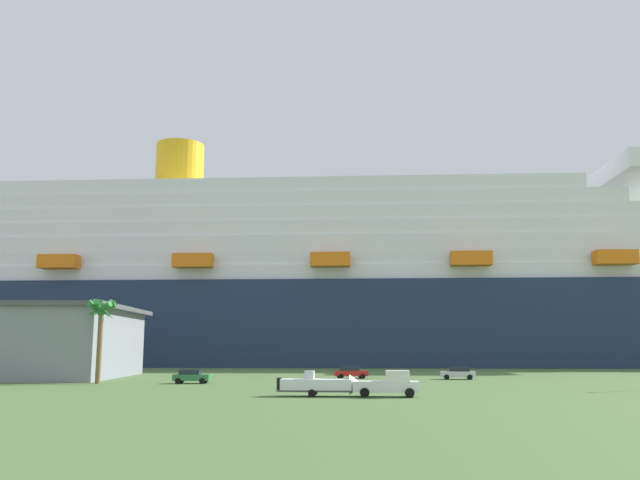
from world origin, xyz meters
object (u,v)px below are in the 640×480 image
Objects in this scene: parked_car_silver_sedan at (458,373)px; palm_tree at (101,316)px; pickup_truck at (389,384)px; parked_car_blue_suv at (5,372)px; cruise_ship at (334,290)px; parked_car_red_hatchback at (350,372)px; small_boat_on_trailer at (324,385)px; parked_car_green_wagon at (191,376)px.

palm_tree is at bearing -165.96° from parked_car_silver_sedan.
parked_car_blue_suv is at bearing 148.50° from pickup_truck.
pickup_truck is 0.58× the size of palm_tree.
parked_car_red_hatchback is at bearing -87.27° from cruise_ship.
cruise_ship reaches higher than parked_car_silver_sedan.
cruise_ship is at bearing 89.99° from small_boat_on_trailer.
parked_car_green_wagon is at bearing -146.30° from parked_car_red_hatchback.
parked_car_green_wagon is (-15.91, -69.40, -16.01)m from cruise_ship.
parked_car_red_hatchback is at bearing 85.05° from small_boat_on_trailer.
pickup_truck is at bearing -3.23° from small_boat_on_trailer.
palm_tree reaches higher than pickup_truck.
parked_car_blue_suv is at bearing 159.07° from parked_car_green_wagon.
parked_car_green_wagon is (-15.89, 19.14, -0.13)m from small_boat_on_trailer.
pickup_truck is at bearing -30.55° from palm_tree.
palm_tree is at bearing 144.98° from small_boat_on_trailer.
small_boat_on_trailer reaches higher than parked_car_blue_suv.
cruise_ship is 33.38× the size of small_boat_on_trailer.
parked_car_red_hatchback is 1.10× the size of parked_car_green_wagon.
small_boat_on_trailer is 24.88m from parked_car_green_wagon.
pickup_truck is 1.23× the size of parked_car_silver_sedan.
small_boat_on_trailer is at bearing -90.01° from cruise_ship.
parked_car_silver_sedan is at bearing 14.04° from palm_tree.
parked_car_blue_suv is at bearing -126.40° from cruise_ship.
pickup_truck is 32.00m from parked_car_red_hatchback.
parked_car_red_hatchback is at bearing 171.97° from parked_car_silver_sedan.
small_boat_on_trailer is 52.56m from parked_car_blue_suv.
parked_car_red_hatchback is 1.00× the size of parked_car_silver_sedan.
parked_car_silver_sedan is (16.71, -58.96, -16.01)m from cruise_ship.
palm_tree is 12.89m from parked_car_green_wagon.
cruise_ship is at bearing 77.09° from parked_car_green_wagon.
pickup_truck is 1.20× the size of parked_car_blue_suv.
pickup_truck is 0.67× the size of small_boat_on_trailer.
palm_tree is (-26.74, -69.82, -9.04)m from cruise_ship.
parked_car_green_wagon is at bearing 2.23° from palm_tree.
cruise_ship reaches higher than parked_car_green_wagon.
palm_tree is at bearing 149.45° from pickup_truck.
parked_car_blue_suv and parked_car_red_hatchback have the same top height.
parked_car_red_hatchback is 22.39m from parked_car_green_wagon.
parked_car_red_hatchback and parked_car_silver_sedan have the same top height.
pickup_truck reaches higher than small_boat_on_trailer.
cruise_ship is 28.91× the size of palm_tree.
parked_car_silver_sedan is at bearing -74.17° from cruise_ship.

